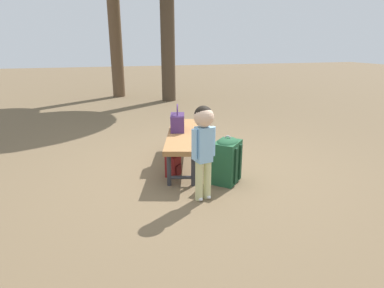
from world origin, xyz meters
The scene contains 6 objects.
ground_plane centered at (0.00, 0.00, 0.00)m, with size 40.00×40.00×0.00m, color brown.
park_bench centered at (-0.32, -0.15, 0.39)m, with size 1.65×0.85×0.45m.
handbag centered at (-0.44, -0.19, 0.58)m, with size 0.36×0.26×0.37m.
child_standing centered at (0.74, -0.21, 0.67)m, with size 0.20×0.27×1.00m.
backpack_large centered at (0.40, 0.19, 0.29)m, with size 0.42×0.42×0.58m.
backpack_small centered at (0.05, -0.37, 0.15)m, with size 0.23×0.22×0.31m.
Camera 1 is at (3.73, -1.21, 1.60)m, focal length 30.37 mm.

